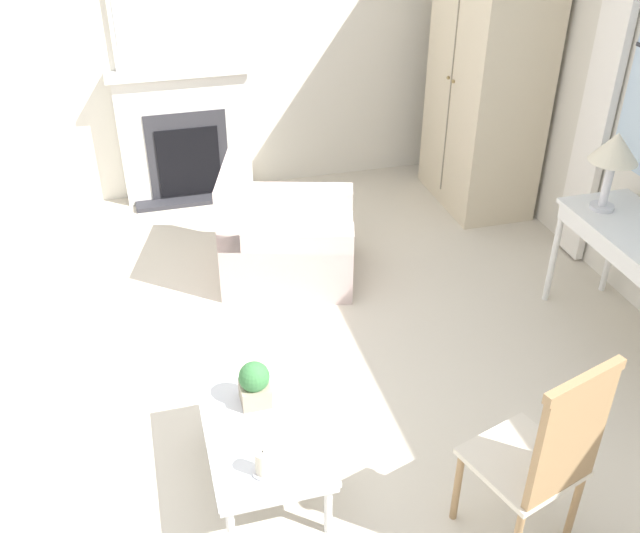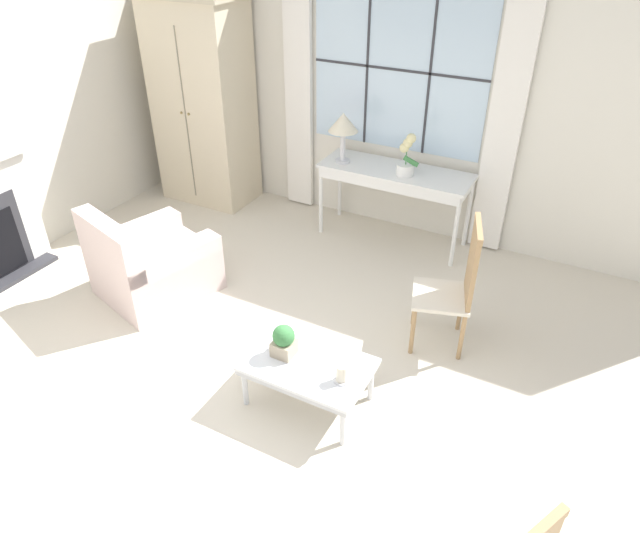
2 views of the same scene
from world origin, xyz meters
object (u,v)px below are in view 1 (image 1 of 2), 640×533
Objects in this scene: armoire at (488,72)px; table_lamp at (615,151)px; side_chair_wooden at (546,453)px; potted_plant_small at (255,383)px; fireplace at (184,126)px; pillar_candle at (263,463)px; armchair_upholstered at (285,241)px; coffee_table at (263,434)px.

armoire reaches higher than table_lamp.
potted_plant_small is at bearing -128.85° from side_chair_wooden.
fireplace is 4.29m from side_chair_wooden.
table_lamp is (1.77, -0.03, 0.04)m from armoire.
armoire is 15.72× the size of pillar_candle.
potted_plant_small is at bearing -17.39° from armchair_upholstered.
pillar_candle is at bearing -109.77° from side_chair_wooden.
potted_plant_small is (-0.90, -1.11, -0.11)m from side_chair_wooden.
fireplace is at bearing 179.92° from potted_plant_small.
side_chair_wooden is at bearing 14.99° from fireplace.
armoire is 2.04× the size of armchair_upholstered.
fireplace reaches higher than potted_plant_small.
side_chair_wooden is 1.44m from potted_plant_small.
armchair_upholstered is at bearing -68.05° from armoire.
armoire is 2.08× the size of side_chair_wooden.
armoire is at bearing 73.19° from fireplace.
fireplace reaches higher than coffee_table.
coffee_table is at bearing 170.42° from pillar_candle.
potted_plant_small is at bearing 173.71° from pillar_candle.
armoire is 3.57m from potted_plant_small.
armchair_upholstered reaches higher than pillar_candle.
coffee_table is (2.70, -2.46, -0.83)m from armoire.
potted_plant_small is at bearing -73.23° from table_lamp.
fireplace is 3.25m from potted_plant_small.
armoire is 3.75m from coffee_table.
armchair_upholstered is (0.77, -1.92, -0.88)m from armoire.
potted_plant_small reaches higher than pillar_candle.
armchair_upholstered reaches higher than coffee_table.
armoire is at bearing 137.61° from coffee_table.
fireplace is 13.29× the size of pillar_candle.
armoire is at bearing 135.53° from potted_plant_small.
table_lamp is 3.52× the size of pillar_candle.
side_chair_wooden is 1.25m from pillar_candle.
coffee_table is at bearing -1.39° from potted_plant_small.
armchair_upholstered is at bearing -167.73° from side_chair_wooden.
table_lamp is 2.63m from potted_plant_small.
coffee_table is (3.44, -0.01, -0.33)m from fireplace.
pillar_candle is (0.28, -0.05, 0.11)m from coffee_table.
armchair_upholstered is 1.83m from potted_plant_small.
coffee_table is (0.93, -2.43, -0.87)m from table_lamp.
fireplace is 3.77× the size of table_lamp.
potted_plant_small is at bearing -0.08° from fireplace.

